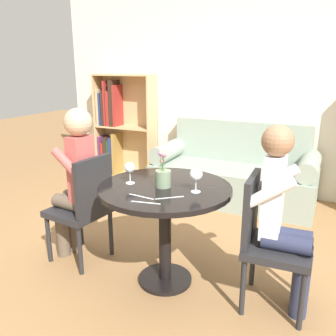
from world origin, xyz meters
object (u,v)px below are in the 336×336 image
(chair_right, at_px, (267,237))
(person_left, at_px, (76,180))
(bookshelf_left, at_px, (119,128))
(chair_left, at_px, (84,205))
(couch, at_px, (234,174))
(wine_glass_left, at_px, (130,168))
(wine_glass_right, at_px, (196,175))
(flower_vase, at_px, (163,176))
(person_right, at_px, (284,217))

(chair_right, bearing_deg, person_left, 89.58)
(bookshelf_left, height_order, chair_left, bookshelf_left)
(couch, height_order, wine_glass_left, couch)
(wine_glass_left, bearing_deg, person_left, 174.07)
(wine_glass_right, distance_m, flower_vase, 0.25)
(couch, relative_size, chair_left, 2.09)
(chair_left, xyz_separation_m, chair_right, (1.43, 0.07, 0.00))
(bookshelf_left, distance_m, wine_glass_left, 2.68)
(person_left, distance_m, wine_glass_left, 0.58)
(wine_glass_right, bearing_deg, person_left, 178.56)
(chair_left, bearing_deg, person_right, 99.58)
(person_left, height_order, flower_vase, person_left)
(couch, height_order, chair_left, couch)
(chair_right, xyz_separation_m, person_right, (0.09, 0.01, 0.16))
(couch, height_order, bookshelf_left, bookshelf_left)
(bookshelf_left, xyz_separation_m, flower_vase, (1.77, -2.17, 0.13))
(bookshelf_left, relative_size, wine_glass_right, 8.73)
(couch, relative_size, wine_glass_right, 11.31)
(couch, xyz_separation_m, wine_glass_left, (-0.25, -1.94, 0.56))
(couch, bearing_deg, flower_vase, -90.25)
(bookshelf_left, relative_size, person_left, 1.15)
(chair_right, distance_m, person_right, 0.18)
(flower_vase, bearing_deg, person_left, 178.40)
(bookshelf_left, distance_m, wine_glass_right, 2.97)
(bookshelf_left, xyz_separation_m, person_left, (0.98, -2.15, -0.02))
(couch, height_order, chair_right, couch)
(wine_glass_left, bearing_deg, chair_right, 6.17)
(bookshelf_left, distance_m, flower_vase, 2.80)
(chair_right, distance_m, wine_glass_right, 0.61)
(couch, bearing_deg, person_right, -66.30)
(chair_left, bearing_deg, wine_glass_left, 92.02)
(person_left, distance_m, wine_glass_right, 1.05)
(chair_left, bearing_deg, flower_vase, 96.51)
(bookshelf_left, xyz_separation_m, chair_right, (2.49, -2.10, -0.21))
(bookshelf_left, bearing_deg, wine_glass_left, -55.40)
(person_left, bearing_deg, wine_glass_right, 95.44)
(couch, xyz_separation_m, flower_vase, (-0.01, -1.91, 0.52))
(chair_right, bearing_deg, wine_glass_right, 96.59)
(chair_right, bearing_deg, couch, 18.98)
(person_left, height_order, wine_glass_left, person_left)
(chair_left, distance_m, person_right, 1.53)
(person_left, relative_size, flower_vase, 4.87)
(bookshelf_left, bearing_deg, flower_vase, -50.86)
(chair_right, distance_m, wine_glass_left, 1.04)
(chair_right, distance_m, flower_vase, 0.80)
(person_left, relative_size, person_right, 1.03)
(chair_left, distance_m, wine_glass_left, 0.59)
(person_right, bearing_deg, couch, 21.46)
(chair_left, height_order, wine_glass_left, wine_glass_left)
(couch, bearing_deg, wine_glass_left, -97.46)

